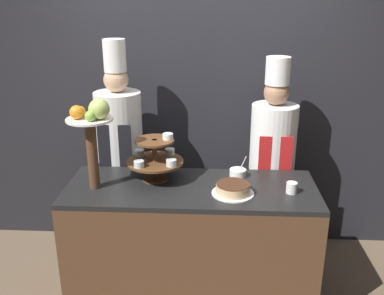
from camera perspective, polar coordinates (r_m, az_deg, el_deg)
name	(u,v)px	position (r m, az deg, el deg)	size (l,w,h in m)	color
wall_back	(197,89)	(3.64, 0.66, 7.82)	(10.00, 0.06, 2.80)	#232328
buffet_counter	(191,243)	(3.17, -0.10, -12.66)	(1.73, 0.66, 0.90)	brown
tiered_stand	(155,157)	(3.00, -4.90, -1.31)	(0.40, 0.40, 0.34)	brown
fruit_pedestal	(92,126)	(2.85, -13.17, 2.79)	(0.31, 0.31, 0.63)	brown
cake_round	(233,189)	(2.85, 5.48, -5.54)	(0.28, 0.28, 0.07)	white
cup_white	(292,188)	(2.92, 13.15, -5.25)	(0.07, 0.07, 0.07)	white
serving_bowl_far	(238,173)	(3.12, 6.14, -3.36)	(0.12, 0.12, 0.16)	white
chef_left	(120,146)	(3.47, -9.58, 0.19)	(0.37, 0.37, 1.84)	#38332D
chef_center_left	(272,155)	(3.44, 10.64, -0.98)	(0.36, 0.36, 1.72)	#28282D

